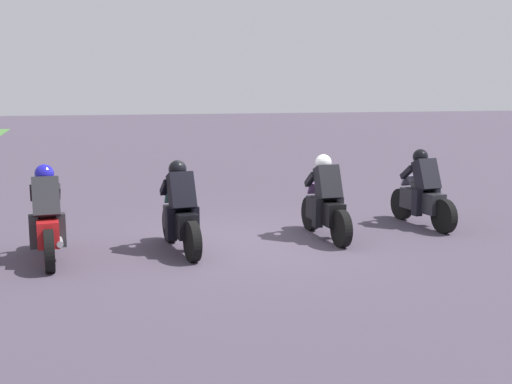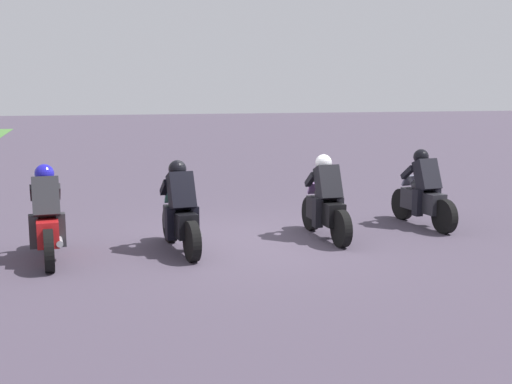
% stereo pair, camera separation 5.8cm
% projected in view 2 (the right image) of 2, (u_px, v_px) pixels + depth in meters
% --- Properties ---
extents(ground_plane, '(120.00, 120.00, 0.00)m').
position_uv_depth(ground_plane, '(253.00, 242.00, 11.23)').
color(ground_plane, '#453C4C').
extents(rider_lane_a, '(2.04, 0.55, 1.51)m').
position_uv_depth(rider_lane_a, '(423.00, 195.00, 12.44)').
color(rider_lane_a, black).
rests_on(rider_lane_a, ground_plane).
extents(rider_lane_b, '(2.04, 0.54, 1.51)m').
position_uv_depth(rider_lane_b, '(326.00, 204.00, 11.41)').
color(rider_lane_b, black).
rests_on(rider_lane_b, ground_plane).
extents(rider_lane_c, '(2.04, 0.56, 1.51)m').
position_uv_depth(rider_lane_c, '(180.00, 214.00, 10.49)').
color(rider_lane_c, black).
rests_on(rider_lane_c, ground_plane).
extents(rider_lane_d, '(2.04, 0.55, 1.51)m').
position_uv_depth(rider_lane_d, '(47.00, 221.00, 9.92)').
color(rider_lane_d, black).
rests_on(rider_lane_d, ground_plane).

